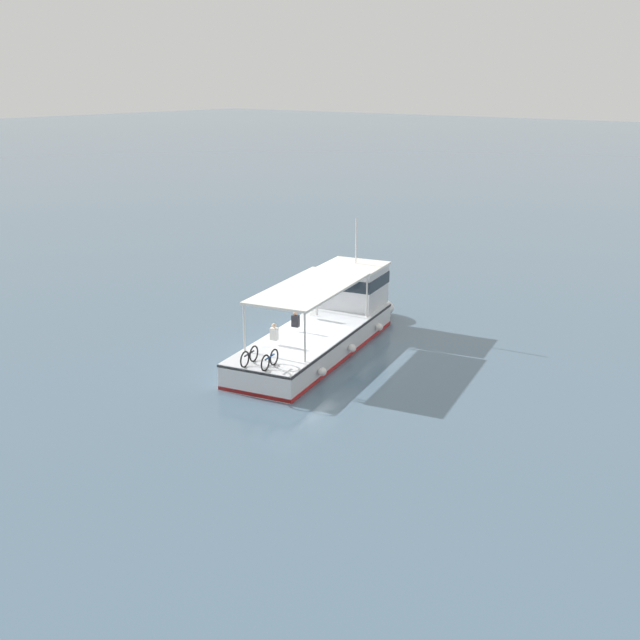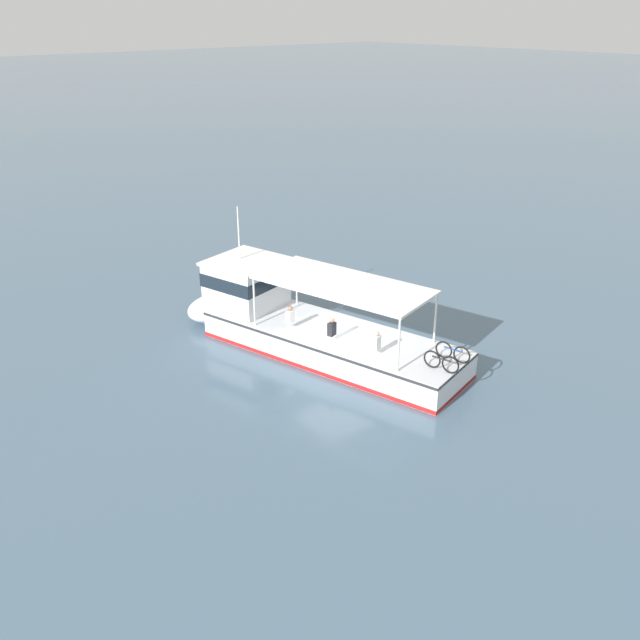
{
  "view_description": "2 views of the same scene",
  "coord_description": "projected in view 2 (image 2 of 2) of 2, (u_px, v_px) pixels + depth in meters",
  "views": [
    {
      "loc": [
        -20.52,
        24.61,
        11.77
      ],
      "look_at": [
        -0.23,
        -1.15,
        1.4
      ],
      "focal_mm": 43.26,
      "sensor_mm": 36.0,
      "label": 1
    },
    {
      "loc": [
        15.99,
        17.47,
        12.6
      ],
      "look_at": [
        -0.23,
        -1.15,
        1.4
      ],
      "focal_mm": 38.7,
      "sensor_mm": 36.0,
      "label": 2
    }
  ],
  "objects": [
    {
      "name": "ground_plane",
      "position": [
        335.0,
        364.0,
        26.76
      ],
      "size": [
        400.0,
        400.0,
        0.0
      ],
      "primitive_type": "plane",
      "color": "slate"
    },
    {
      "name": "ferry_main",
      "position": [
        300.0,
        323.0,
        27.81
      ],
      "size": [
        5.91,
        13.07,
        5.32
      ],
      "color": "silver",
      "rests_on": "ground"
    }
  ]
}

